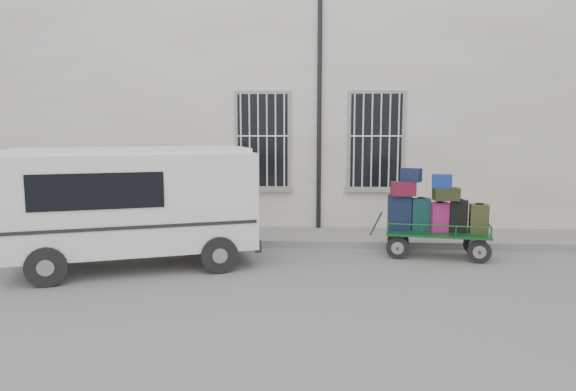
% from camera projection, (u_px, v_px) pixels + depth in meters
% --- Properties ---
extents(ground, '(80.00, 80.00, 0.00)m').
position_uv_depth(ground, '(269.00, 264.00, 9.63)').
color(ground, slate).
rests_on(ground, ground).
extents(building, '(24.00, 5.15, 6.00)m').
position_uv_depth(building, '(285.00, 112.00, 14.69)').
color(building, '#BCB1A0').
rests_on(building, ground).
extents(sidewalk, '(24.00, 1.70, 0.15)m').
position_uv_depth(sidewalk, '(277.00, 236.00, 11.80)').
color(sidewalk, gray).
rests_on(sidewalk, ground).
extents(luggage_cart, '(2.35, 1.21, 1.75)m').
position_uv_depth(luggage_cart, '(433.00, 215.00, 10.13)').
color(luggage_cart, black).
rests_on(luggage_cart, ground).
extents(van, '(4.67, 3.14, 2.19)m').
position_uv_depth(van, '(134.00, 199.00, 9.37)').
color(van, silver).
rests_on(van, ground).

